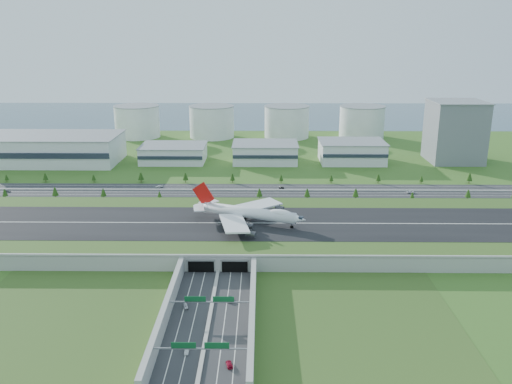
{
  "coord_description": "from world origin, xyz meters",
  "views": [
    {
      "loc": [
        22.04,
        -300.46,
        117.43
      ],
      "look_at": [
        18.26,
        35.0,
        16.85
      ],
      "focal_mm": 38.0,
      "sensor_mm": 36.0,
      "label": 1
    }
  ],
  "objects_px": {
    "car_2": "(230,299)",
    "car_5": "(281,188)",
    "car_7": "(159,186)",
    "car_0": "(186,306)",
    "fuel_tank_a": "(137,122)",
    "office_tower": "(455,132)",
    "car_3": "(229,364)",
    "car_1": "(187,351)",
    "boeing_747": "(248,213)",
    "car_4": "(8,191)",
    "car_6": "(411,192)"
  },
  "relations": [
    {
      "from": "car_3",
      "to": "car_7",
      "type": "bearing_deg",
      "value": -87.12
    },
    {
      "from": "boeing_747",
      "to": "car_4",
      "type": "height_order",
      "value": "boeing_747"
    },
    {
      "from": "car_7",
      "to": "office_tower",
      "type": "bearing_deg",
      "value": 93.36
    },
    {
      "from": "car_5",
      "to": "car_7",
      "type": "height_order",
      "value": "car_7"
    },
    {
      "from": "car_6",
      "to": "fuel_tank_a",
      "type": "bearing_deg",
      "value": 42.02
    },
    {
      "from": "boeing_747",
      "to": "car_2",
      "type": "bearing_deg",
      "value": -73.6
    },
    {
      "from": "car_0",
      "to": "car_4",
      "type": "relative_size",
      "value": 1.26
    },
    {
      "from": "office_tower",
      "to": "car_4",
      "type": "height_order",
      "value": "office_tower"
    },
    {
      "from": "car_2",
      "to": "car_5",
      "type": "relative_size",
      "value": 1.41
    },
    {
      "from": "fuel_tank_a",
      "to": "car_2",
      "type": "distance_m",
      "value": 410.93
    },
    {
      "from": "fuel_tank_a",
      "to": "car_7",
      "type": "height_order",
      "value": "fuel_tank_a"
    },
    {
      "from": "car_0",
      "to": "car_1",
      "type": "relative_size",
      "value": 1.08
    },
    {
      "from": "car_0",
      "to": "car_6",
      "type": "bearing_deg",
      "value": 35.01
    },
    {
      "from": "boeing_747",
      "to": "car_7",
      "type": "bearing_deg",
      "value": 146.34
    },
    {
      "from": "office_tower",
      "to": "car_6",
      "type": "bearing_deg",
      "value": -122.06
    },
    {
      "from": "boeing_747",
      "to": "car_2",
      "type": "height_order",
      "value": "boeing_747"
    },
    {
      "from": "car_5",
      "to": "car_6",
      "type": "height_order",
      "value": "car_6"
    },
    {
      "from": "car_5",
      "to": "car_7",
      "type": "relative_size",
      "value": 0.72
    },
    {
      "from": "car_4",
      "to": "car_7",
      "type": "height_order",
      "value": "car_7"
    },
    {
      "from": "fuel_tank_a",
      "to": "car_5",
      "type": "bearing_deg",
      "value": -53.15
    },
    {
      "from": "car_0",
      "to": "car_2",
      "type": "relative_size",
      "value": 0.85
    },
    {
      "from": "fuel_tank_a",
      "to": "car_4",
      "type": "xyz_separation_m",
      "value": [
        -49.78,
        -221.28,
        -16.72
      ]
    },
    {
      "from": "office_tower",
      "to": "car_7",
      "type": "xyz_separation_m",
      "value": [
        -258.05,
        -92.4,
        -26.56
      ]
    },
    {
      "from": "car_0",
      "to": "office_tower",
      "type": "bearing_deg",
      "value": 37.64
    },
    {
      "from": "car_0",
      "to": "car_1",
      "type": "height_order",
      "value": "car_0"
    },
    {
      "from": "car_4",
      "to": "car_5",
      "type": "xyz_separation_m",
      "value": [
        206.89,
        11.63,
        0.01
      ]
    },
    {
      "from": "car_3",
      "to": "car_0",
      "type": "bearing_deg",
      "value": -76.63
    },
    {
      "from": "car_1",
      "to": "car_4",
      "type": "xyz_separation_m",
      "value": [
        -163.58,
        210.55,
        -0.08
      ]
    },
    {
      "from": "car_0",
      "to": "car_2",
      "type": "height_order",
      "value": "car_0"
    },
    {
      "from": "car_0",
      "to": "fuel_tank_a",
      "type": "bearing_deg",
      "value": 89.79
    },
    {
      "from": "office_tower",
      "to": "car_4",
      "type": "bearing_deg",
      "value": -163.96
    },
    {
      "from": "car_3",
      "to": "car_5",
      "type": "xyz_separation_m",
      "value": [
        26.73,
        230.41,
        -0.09
      ]
    },
    {
      "from": "boeing_747",
      "to": "car_4",
      "type": "relative_size",
      "value": 17.55
    },
    {
      "from": "office_tower",
      "to": "car_0",
      "type": "relative_size",
      "value": 11.23
    },
    {
      "from": "car_5",
      "to": "car_6",
      "type": "distance_m",
      "value": 97.17
    },
    {
      "from": "car_1",
      "to": "car_2",
      "type": "height_order",
      "value": "car_2"
    },
    {
      "from": "fuel_tank_a",
      "to": "car_7",
      "type": "xyz_separation_m",
      "value": [
        61.95,
        -207.4,
        -16.56
      ]
    },
    {
      "from": "car_1",
      "to": "car_3",
      "type": "bearing_deg",
      "value": -27.0
    },
    {
      "from": "fuel_tank_a",
      "to": "car_0",
      "type": "xyz_separation_m",
      "value": [
        108.57,
        -397.03,
        -16.55
      ]
    },
    {
      "from": "office_tower",
      "to": "car_1",
      "type": "distance_m",
      "value": 378.96
    },
    {
      "from": "car_2",
      "to": "car_1",
      "type": "bearing_deg",
      "value": 54.73
    },
    {
      "from": "car_2",
      "to": "car_6",
      "type": "height_order",
      "value": "car_6"
    },
    {
      "from": "boeing_747",
      "to": "car_6",
      "type": "xyz_separation_m",
      "value": [
        119.58,
        87.66,
        -13.31
      ]
    },
    {
      "from": "boeing_747",
      "to": "car_2",
      "type": "xyz_separation_m",
      "value": [
        -6.4,
        -81.62,
        -13.37
      ]
    },
    {
      "from": "fuel_tank_a",
      "to": "car_4",
      "type": "bearing_deg",
      "value": -102.68
    },
    {
      "from": "car_1",
      "to": "car_4",
      "type": "relative_size",
      "value": 1.16
    },
    {
      "from": "car_4",
      "to": "car_5",
      "type": "relative_size",
      "value": 0.96
    },
    {
      "from": "car_0",
      "to": "car_4",
      "type": "height_order",
      "value": "car_0"
    },
    {
      "from": "car_0",
      "to": "car_6",
      "type": "xyz_separation_m",
      "value": [
        145.05,
        176.05,
        0.02
      ]
    },
    {
      "from": "car_2",
      "to": "car_5",
      "type": "distance_m",
      "value": 182.99
    }
  ]
}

